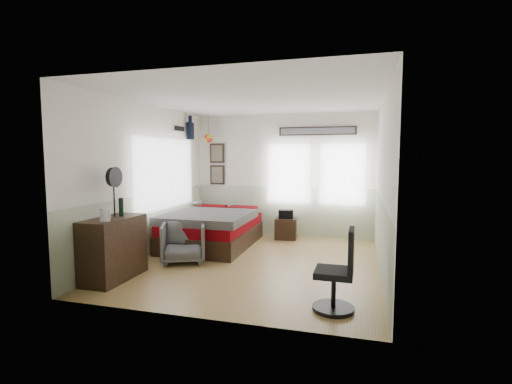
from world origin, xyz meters
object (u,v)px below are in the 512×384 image
bed (213,229)px  armchair (183,242)px  dresser (114,248)px  nightstand (286,229)px  task_chair (339,278)px

bed → armchair: size_ratio=2.98×
dresser → armchair: bearing=62.9°
dresser → bed: bearing=75.2°
armchair → nightstand: bearing=34.3°
armchair → task_chair: 2.97m
dresser → armchair: (0.56, 1.09, -0.12)m
bed → nightstand: size_ratio=4.78×
nightstand → dresser: bearing=-125.8°
nightstand → bed: bearing=-148.1°
nightstand → task_chair: 3.77m
task_chair → armchair: bearing=153.6°
armchair → task_chair: task_chair is taller
task_chair → dresser: bearing=176.0°
dresser → task_chair: (3.19, -0.27, -0.06)m
task_chair → nightstand: bearing=111.1°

